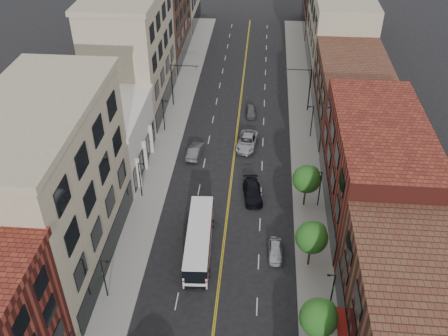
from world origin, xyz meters
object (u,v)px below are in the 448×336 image
(city_bus, at_px, (199,238))
(car_lane_c, at_px, (251,111))
(car_lane_b, at_px, (247,142))
(car_lane_a, at_px, (253,192))
(car_parked_far, at_px, (276,251))
(car_lane_behind, at_px, (195,151))

(city_bus, bearing_deg, car_lane_c, 78.81)
(car_lane_b, bearing_deg, car_lane_a, -76.47)
(city_bus, relative_size, car_lane_c, 3.05)
(car_parked_far, xyz_separation_m, car_lane_b, (-4.09, 21.50, 0.15))
(car_lane_a, xyz_separation_m, car_lane_c, (-1.00, 20.88, -0.12))
(car_parked_far, bearing_deg, city_bus, 179.01)
(city_bus, bearing_deg, car_lane_b, 75.78)
(city_bus, distance_m, car_lane_behind, 18.72)
(car_lane_c, bearing_deg, car_lane_behind, -125.04)
(car_lane_behind, height_order, car_lane_b, car_lane_b)
(car_parked_far, bearing_deg, car_lane_a, 105.82)
(car_lane_a, height_order, car_lane_c, car_lane_a)
(car_lane_a, bearing_deg, car_lane_b, 87.96)
(car_parked_far, height_order, car_lane_behind, car_lane_behind)
(car_lane_c, bearing_deg, car_lane_a, -91.12)
(car_lane_behind, distance_m, car_lane_b, 7.79)
(car_lane_b, relative_size, car_lane_c, 1.54)
(car_parked_far, distance_m, car_lane_c, 31.05)
(car_lane_behind, distance_m, car_lane_c, 14.32)
(city_bus, bearing_deg, car_lane_behind, 96.07)
(car_lane_c, bearing_deg, car_parked_far, -86.66)
(car_lane_behind, bearing_deg, car_lane_c, -115.08)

